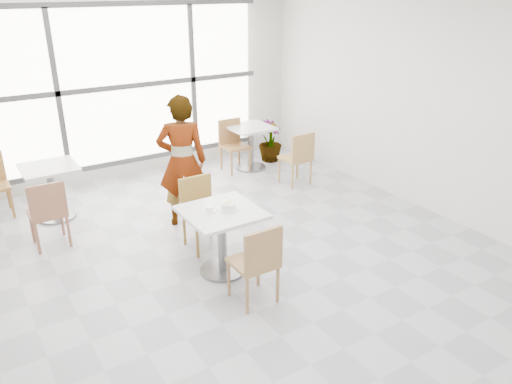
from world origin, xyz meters
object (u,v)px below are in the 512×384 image
coffee_cup (209,210)px  bg_table_left (52,185)px  main_table (222,230)px  bg_chair_right_far (233,141)px  chair_near (257,260)px  bg_table_right (251,141)px  oatmeal_bowl (229,206)px  chair_far (200,208)px  bg_chair_right_near (299,156)px  bg_chair_left_near (48,210)px  plant_right (270,141)px  person (182,162)px

coffee_cup → bg_table_left: 2.70m
main_table → bg_chair_right_far: (1.77, 2.82, -0.02)m
main_table → chair_near: 0.72m
bg_table_right → oatmeal_bowl: bearing=-126.0°
main_table → chair_far: chair_far is taller
coffee_cup → bg_table_right: coffee_cup is taller
coffee_cup → bg_chair_right_near: bearing=33.5°
main_table → bg_chair_left_near: (-1.49, 1.60, -0.02)m
chair_far → bg_table_right: size_ratio=1.16×
plant_right → bg_table_right: bearing=-163.7°
main_table → oatmeal_bowl: 0.28m
oatmeal_bowl → plant_right: bearing=49.1°
chair_near → bg_chair_left_near: bearing=-57.3°
bg_chair_left_near → bg_table_left: bearing=-104.4°
bg_table_left → plant_right: (3.84, 0.39, -0.11)m
chair_far → plant_right: chair_far is taller
bg_chair_right_near → bg_chair_right_far: same height
bg_chair_left_near → plant_right: size_ratio=1.17×
chair_near → bg_chair_right_near: same height
coffee_cup → bg_table_right: size_ratio=0.21×
main_table → oatmeal_bowl: (0.08, -0.02, 0.27)m
person → bg_chair_right_far: (1.60, 1.47, -0.37)m
bg_chair_left_near → bg_chair_right_near: size_ratio=1.00×
oatmeal_bowl → bg_table_left: (-1.35, 2.48, -0.31)m
bg_chair_right_far → plant_right: bg_chair_right_far is taller
person → bg_chair_right_near: 2.14m
oatmeal_bowl → person: (0.09, 1.37, 0.08)m
person → bg_table_left: person is taller
coffee_cup → plant_right: bearing=46.3°
bg_table_left → person: bearing=-37.5°
chair_near → plant_right: size_ratio=1.17×
bg_chair_right_far → plant_right: size_ratio=1.17×
bg_chair_left_near → coffee_cup: bearing=130.9°
main_table → bg_chair_left_near: size_ratio=0.92×
chair_near → bg_chair_left_near: same height
bg_table_right → bg_chair_right_near: (0.21, -1.09, 0.01)m
chair_near → bg_chair_right_near: size_ratio=1.00×
coffee_cup → main_table: bearing=-12.0°
coffee_cup → bg_table_right: bearing=50.8°
bg_chair_left_near → bg_chair_right_near: bearing=-179.9°
coffee_cup → bg_chair_right_far: size_ratio=0.18×
oatmeal_bowl → bg_table_right: oatmeal_bowl is taller
oatmeal_bowl → bg_chair_left_near: (-1.57, 1.62, -0.29)m
oatmeal_bowl → coffee_cup: (-0.21, 0.05, -0.01)m
oatmeal_bowl → person: bearing=86.1°
person → bg_table_right: person is taller
chair_near → bg_table_left: 3.42m
coffee_cup → plant_right: coffee_cup is taller
chair_near → bg_chair_right_far: same height
bg_table_right → plant_right: bearing=16.3°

